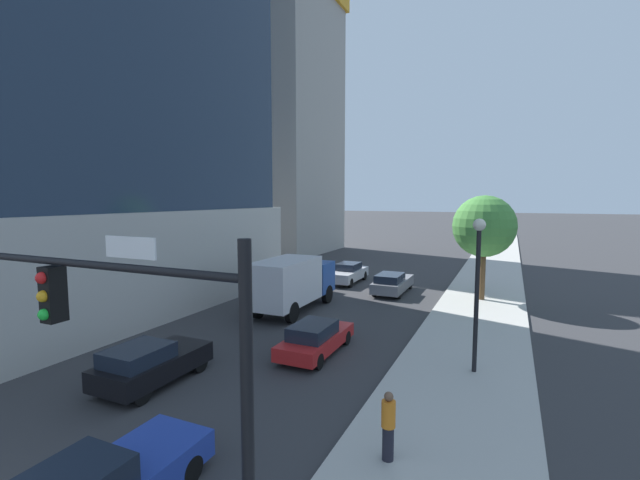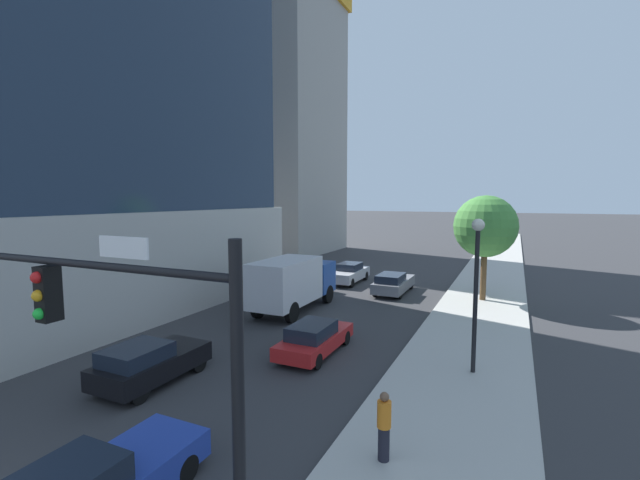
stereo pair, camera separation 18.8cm
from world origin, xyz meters
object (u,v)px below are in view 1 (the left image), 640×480
(traffic_light_pole, at_px, (140,338))
(car_silver, at_px, (348,273))
(car_black, at_px, (150,363))
(street_lamp, at_px, (478,272))
(pedestrian_orange_shirt, at_px, (388,425))
(construction_building, at_px, (277,103))
(box_truck, at_px, (292,281))
(car_gray, at_px, (392,283))
(street_tree, at_px, (484,227))
(car_red, at_px, (315,338))

(traffic_light_pole, relative_size, car_silver, 1.40)
(car_black, bearing_deg, car_silver, 90.00)
(street_lamp, relative_size, car_black, 1.38)
(car_black, bearing_deg, pedestrian_orange_shirt, -6.58)
(construction_building, relative_size, box_truck, 5.86)
(construction_building, bearing_deg, car_gray, -42.35)
(traffic_light_pole, distance_m, street_tree, 23.04)
(construction_building, bearing_deg, traffic_light_pole, -63.03)
(car_black, distance_m, car_red, 6.35)
(construction_building, relative_size, car_gray, 8.28)
(construction_building, distance_m, street_tree, 32.29)
(traffic_light_pole, relative_size, street_tree, 1.01)
(car_black, relative_size, car_gray, 0.85)
(street_lamp, height_order, pedestrian_orange_shirt, street_lamp)
(traffic_light_pole, height_order, street_tree, street_tree)
(street_tree, height_order, car_silver, street_tree)
(car_red, xyz_separation_m, box_truck, (-3.98, 5.48, 1.07))
(traffic_light_pole, distance_m, pedestrian_orange_shirt, 6.22)
(pedestrian_orange_shirt, bearing_deg, traffic_light_pole, -124.70)
(construction_building, relative_size, car_black, 9.77)
(car_red, distance_m, car_silver, 14.99)
(construction_building, distance_m, street_lamp, 40.39)
(traffic_light_pole, bearing_deg, car_red, 98.85)
(car_silver, bearing_deg, box_truck, -90.00)
(car_red, bearing_deg, box_truck, 126.01)
(street_tree, relative_size, car_gray, 1.36)
(street_tree, height_order, car_black, street_tree)
(car_black, relative_size, box_truck, 0.60)
(traffic_light_pole, relative_size, pedestrian_orange_shirt, 3.85)
(street_lamp, bearing_deg, pedestrian_orange_shirt, -102.96)
(construction_building, relative_size, car_red, 9.01)
(street_tree, bearing_deg, car_red, -114.79)
(car_gray, bearing_deg, car_black, -102.97)
(traffic_light_pole, bearing_deg, pedestrian_orange_shirt, 55.30)
(car_gray, height_order, car_silver, car_silver)
(construction_building, height_order, traffic_light_pole, construction_building)
(street_tree, height_order, car_gray, street_tree)
(car_gray, height_order, car_red, car_gray)
(construction_building, height_order, car_black, construction_building)
(car_silver, bearing_deg, construction_building, 134.54)
(car_silver, relative_size, pedestrian_orange_shirt, 2.74)
(car_red, relative_size, pedestrian_orange_shirt, 2.57)
(car_black, distance_m, box_truck, 10.46)
(street_lamp, distance_m, pedestrian_orange_shirt, 7.12)
(street_tree, bearing_deg, pedestrian_orange_shirt, -93.11)
(construction_building, xyz_separation_m, car_black, (14.58, -34.21, -16.85))
(construction_building, height_order, car_silver, construction_building)
(car_black, height_order, car_red, car_black)
(traffic_light_pole, height_order, car_red, traffic_light_pole)
(traffic_light_pole, height_order, box_truck, traffic_light_pole)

